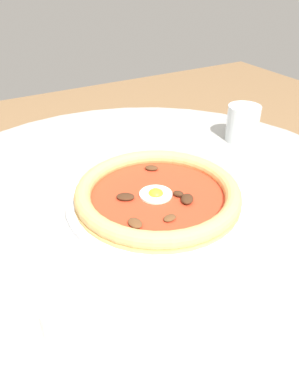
{
  "coord_description": "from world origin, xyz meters",
  "views": [
    {
      "loc": [
        -0.29,
        -0.53,
        1.15
      ],
      "look_at": [
        0.02,
        0.02,
        0.74
      ],
      "focal_mm": 35.52,
      "sensor_mm": 36.0,
      "label": 1
    }
  ],
  "objects_px": {
    "dining_table": "(145,260)",
    "ramekin_capers": "(68,313)",
    "fork_utensil": "(70,135)",
    "pizza_on_plate": "(158,195)",
    "water_glass": "(242,126)"
  },
  "relations": [
    {
      "from": "dining_table",
      "to": "ramekin_capers",
      "type": "height_order",
      "value": "ramekin_capers"
    },
    {
      "from": "ramekin_capers",
      "to": "fork_utensil",
      "type": "distance_m",
      "value": 0.58
    },
    {
      "from": "pizza_on_plate",
      "to": "ramekin_capers",
      "type": "height_order",
      "value": "pizza_on_plate"
    },
    {
      "from": "water_glass",
      "to": "ramekin_capers",
      "type": "bearing_deg",
      "value": -150.6
    },
    {
      "from": "dining_table",
      "to": "pizza_on_plate",
      "type": "xyz_separation_m",
      "value": [
        0.01,
        -0.03,
        0.18
      ]
    },
    {
      "from": "pizza_on_plate",
      "to": "fork_utensil",
      "type": "height_order",
      "value": "pizza_on_plate"
    },
    {
      "from": "water_glass",
      "to": "dining_table",
      "type": "bearing_deg",
      "value": -161.86
    },
    {
      "from": "water_glass",
      "to": "fork_utensil",
      "type": "height_order",
      "value": "water_glass"
    },
    {
      "from": "ramekin_capers",
      "to": "water_glass",
      "type": "bearing_deg",
      "value": 29.4
    },
    {
      "from": "dining_table",
      "to": "fork_utensil",
      "type": "distance_m",
      "value": 0.38
    },
    {
      "from": "fork_utensil",
      "to": "water_glass",
      "type": "bearing_deg",
      "value": -32.8
    },
    {
      "from": "water_glass",
      "to": "ramekin_capers",
      "type": "relative_size",
      "value": 1.24
    },
    {
      "from": "ramekin_capers",
      "to": "dining_table",
      "type": "bearing_deg",
      "value": 42.53
    },
    {
      "from": "water_glass",
      "to": "fork_utensil",
      "type": "xyz_separation_m",
      "value": [
        -0.36,
        0.23,
        -0.04
      ]
    },
    {
      "from": "pizza_on_plate",
      "to": "ramekin_capers",
      "type": "distance_m",
      "value": 0.29
    }
  ]
}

